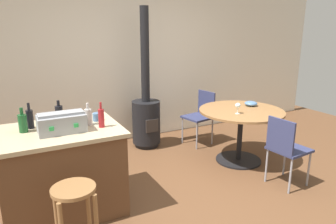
{
  "coord_description": "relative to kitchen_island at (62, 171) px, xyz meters",
  "views": [
    {
      "loc": [
        -1.77,
        -2.51,
        1.85
      ],
      "look_at": [
        -0.12,
        0.65,
        0.87
      ],
      "focal_mm": 33.29,
      "sensor_mm": 36.0,
      "label": 1
    }
  ],
  "objects": [
    {
      "name": "ground_plane",
      "position": [
        1.39,
        -0.53,
        -0.44
      ],
      "size": [
        8.8,
        8.8,
        0.0
      ],
      "primitive_type": "plane",
      "color": "brown"
    },
    {
      "name": "back_wall",
      "position": [
        1.39,
        1.79,
        0.91
      ],
      "size": [
        8.0,
        0.1,
        2.7
      ],
      "primitive_type": "cube",
      "color": "silver",
      "rests_on": "ground_plane"
    },
    {
      "name": "kitchen_island",
      "position": [
        0.0,
        0.0,
        0.0
      ],
      "size": [
        1.18,
        0.87,
        0.88
      ],
      "color": "brown",
      "rests_on": "ground_plane"
    },
    {
      "name": "wooden_stool",
      "position": [
        -0.03,
        -0.78,
        0.04
      ],
      "size": [
        0.35,
        0.35,
        0.65
      ],
      "color": "olive",
      "rests_on": "ground_plane"
    },
    {
      "name": "dining_table",
      "position": [
        2.41,
        0.14,
        0.13
      ],
      "size": [
        1.15,
        1.15,
        0.75
      ],
      "color": "black",
      "rests_on": "ground_plane"
    },
    {
      "name": "folding_chair_near",
      "position": [
        2.32,
        1.0,
        0.06
      ],
      "size": [
        0.47,
        0.47,
        0.85
      ],
      "color": "navy",
      "rests_on": "ground_plane"
    },
    {
      "name": "folding_chair_far",
      "position": [
        2.41,
        -0.66,
        0.05
      ],
      "size": [
        0.43,
        0.43,
        0.85
      ],
      "color": "navy",
      "rests_on": "ground_plane"
    },
    {
      "name": "wood_stove",
      "position": [
        1.49,
        1.28,
        0.09
      ],
      "size": [
        0.44,
        0.45,
        2.14
      ],
      "color": "black",
      "rests_on": "ground_plane"
    },
    {
      "name": "toolbox",
      "position": [
        0.02,
        -0.1,
        0.53
      ],
      "size": [
        0.43,
        0.25,
        0.19
      ],
      "color": "gray",
      "rests_on": "kitchen_island"
    },
    {
      "name": "bottle_0",
      "position": [
        -0.23,
        0.16,
        0.54
      ],
      "size": [
        0.07,
        0.07,
        0.26
      ],
      "color": "black",
      "rests_on": "kitchen_island"
    },
    {
      "name": "bottle_1",
      "position": [
        0.3,
        0.01,
        0.53
      ],
      "size": [
        0.07,
        0.07,
        0.23
      ],
      "color": "#B7B2AD",
      "rests_on": "kitchen_island"
    },
    {
      "name": "bottle_2",
      "position": [
        0.4,
        -0.12,
        0.54
      ],
      "size": [
        0.06,
        0.06,
        0.25
      ],
      "color": "maroon",
      "rests_on": "kitchen_island"
    },
    {
      "name": "bottle_3",
      "position": [
        0.07,
        0.32,
        0.52
      ],
      "size": [
        0.08,
        0.08,
        0.22
      ],
      "color": "black",
      "rests_on": "kitchen_island"
    },
    {
      "name": "bottle_4",
      "position": [
        -0.3,
        0.07,
        0.53
      ],
      "size": [
        0.08,
        0.08,
        0.24
      ],
      "color": "#194C23",
      "rests_on": "kitchen_island"
    },
    {
      "name": "cup_0",
      "position": [
        0.41,
        0.11,
        0.48
      ],
      "size": [
        0.12,
        0.08,
        0.09
      ],
      "color": "#4C7099",
      "rests_on": "kitchen_island"
    },
    {
      "name": "cup_1",
      "position": [
        0.22,
        0.21,
        0.49
      ],
      "size": [
        0.11,
        0.07,
        0.11
      ],
      "color": "#383838",
      "rests_on": "kitchen_island"
    },
    {
      "name": "wine_glass",
      "position": [
        2.24,
        0.02,
        0.41
      ],
      "size": [
        0.07,
        0.07,
        0.14
      ],
      "color": "silver",
      "rests_on": "dining_table"
    },
    {
      "name": "serving_bowl",
      "position": [
        2.68,
        0.26,
        0.34
      ],
      "size": [
        0.18,
        0.18,
        0.07
      ],
      "primitive_type": "ellipsoid",
      "color": "#4C7099",
      "rests_on": "dining_table"
    }
  ]
}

